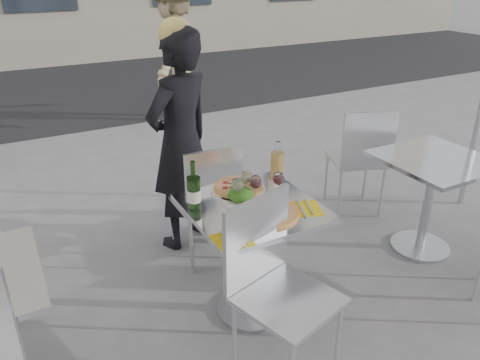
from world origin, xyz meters
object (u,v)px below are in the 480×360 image
wineglass_red_a (256,183)px  side_chair_rfar (361,154)px  pizza_far (238,188)px  wineglass_red_b (278,179)px  carafe (277,168)px  side_table_right (431,185)px  wineglass_white_b (247,178)px  wineglass_white_a (238,186)px  pedestrian_b (175,51)px  chair_far (208,194)px  chair_near (273,276)px  salad_plate (241,196)px  napkin_right (304,208)px  main_table (252,237)px  wine_bottle (194,192)px  napkin_left (232,240)px  woman_diner (181,143)px  pizza_near (268,212)px  sugar_shaker (273,184)px

wineglass_red_a → side_chair_rfar: bearing=23.8°
pizza_far → wineglass_red_b: bearing=-45.4°
pizza_far → carafe: 0.27m
side_table_right → side_chair_rfar: bearing=97.3°
carafe → wineglass_white_b: carafe is taller
carafe → wineglass_white_a: (-0.32, -0.09, -0.01)m
side_table_right → pedestrian_b: (-0.43, 3.98, 0.38)m
chair_far → chair_near: 1.05m
salad_plate → carafe: (0.30, 0.08, 0.08)m
wineglass_white_b → napkin_right: 0.38m
chair_near → main_table: bearing=58.3°
wine_bottle → napkin_left: 0.40m
woman_diner → wineglass_red_a: 0.92m
pizza_near → napkin_right: pizza_near is taller
side_chair_rfar → napkin_left: bearing=49.6°
salad_plate → main_table: bearing=-67.9°
chair_far → pizza_far: size_ratio=2.71×
pizza_near → wineglass_red_a: (0.02, 0.18, 0.10)m
salad_plate → woman_diner: bearing=90.9°
side_table_right → woman_diner: bearing=147.8°
chair_near → napkin_right: bearing=19.1°
woman_diner → sugar_shaker: (0.25, -0.88, -0.02)m
side_chair_rfar → pizza_far: size_ratio=2.83×
salad_plate → wineglass_white_a: 0.08m
wineglass_white_a → napkin_left: wineglass_white_a is taller
pedestrian_b → wineglass_red_b: pedestrian_b is taller
pedestrian_b → carafe: (-0.81, -3.82, -0.06)m
salad_plate → sugar_shaker: 0.23m
wine_bottle → sugar_shaker: wine_bottle is taller
chair_near → pizza_far: (0.14, 0.64, 0.19)m
side_chair_rfar → napkin_left: side_chair_rfar is taller
main_table → wineglass_red_b: (0.20, 0.04, 0.32)m
pedestrian_b → napkin_left: pedestrian_b is taller
salad_plate → side_table_right: bearing=-3.0°
chair_far → wine_bottle: wine_bottle is taller
sugar_shaker → wineglass_red_b: wineglass_red_b is taller
salad_plate → napkin_left: size_ratio=1.10×
pedestrian_b → wineglass_white_b: 3.98m
pedestrian_b → napkin_left: size_ratio=9.21×
woman_diner → wine_bottle: size_ratio=5.56×
salad_plate → pedestrian_b: bearing=74.2°
pedestrian_b → wineglass_red_b: bearing=24.1°
napkin_right → wineglass_white_a: bearing=160.7°
carafe → napkin_left: (-0.53, -0.43, -0.11)m
main_table → napkin_right: napkin_right is taller
wine_bottle → side_table_right: bearing=-3.5°
pedestrian_b → napkin_left: bearing=19.1°
chair_near → napkin_right: 0.47m
woman_diner → pizza_far: size_ratio=4.84×
wineglass_white_a → wineglass_red_b: 0.25m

